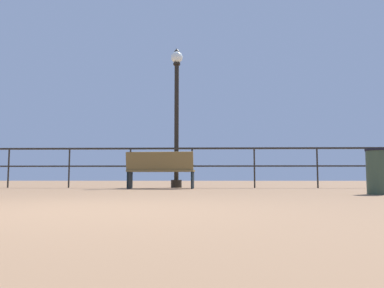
{
  "coord_description": "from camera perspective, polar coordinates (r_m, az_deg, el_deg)",
  "views": [
    {
      "loc": [
        1.15,
        -3.18,
        0.29
      ],
      "look_at": [
        0.87,
        6.65,
        1.17
      ],
      "focal_mm": 34.87,
      "sensor_mm": 36.0,
      "label": 1
    }
  ],
  "objects": [
    {
      "name": "ground_plane",
      "position": [
        3.39,
        -18.52,
        -9.71
      ],
      "size": [
        60.0,
        60.0,
        0.0
      ],
      "primitive_type": "plane",
      "color": "#926B4B"
    },
    {
      "name": "lamppost_center",
      "position": [
        10.79,
        -2.37,
        5.56
      ],
      "size": [
        0.34,
        0.34,
        4.06
      ],
      "color": "black",
      "rests_on": "ground_plane"
    },
    {
      "name": "trash_bin",
      "position": [
        7.09,
        26.55,
        -3.75
      ],
      "size": [
        0.39,
        0.39,
        0.78
      ],
      "color": "#344532",
      "rests_on": "ground_plane"
    },
    {
      "name": "pier_railing",
      "position": [
        10.41,
        -4.74,
        -2.23
      ],
      "size": [
        18.99,
        0.05,
        1.12
      ],
      "color": "black",
      "rests_on": "ground_plane"
    },
    {
      "name": "bench_near_left",
      "position": [
        9.64,
        -4.87,
        -3.73
      ],
      "size": [
        1.77,
        0.78,
        0.94
      ],
      "color": "brown",
      "rests_on": "ground_plane"
    }
  ]
}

